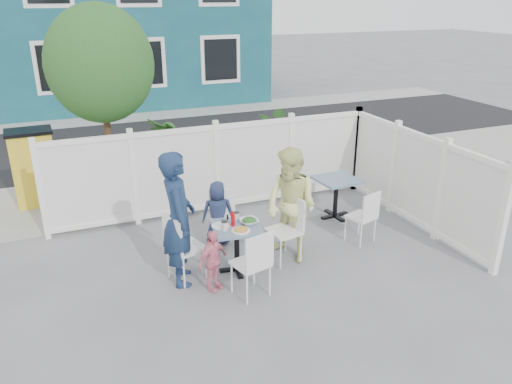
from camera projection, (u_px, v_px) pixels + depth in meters
name	position (u px, v px, depth m)	size (l,w,h in m)	color
ground	(265.00, 275.00, 7.04)	(80.00, 80.00, 0.00)	slate
near_sidewalk	(192.00, 186.00, 10.30)	(24.00, 2.60, 0.01)	gray
street	(155.00, 140.00, 13.47)	(24.00, 5.00, 0.01)	black
far_sidewalk	(135.00, 116.00, 16.14)	(24.00, 1.60, 0.01)	gray
building	(97.00, 14.00, 17.76)	(11.00, 6.00, 6.00)	#134657
fence_back	(217.00, 170.00, 8.84)	(5.86, 0.08, 1.60)	white
fence_right	(416.00, 181.00, 8.32)	(0.08, 3.66, 1.60)	white
tree	(100.00, 64.00, 8.34)	(1.80, 1.62, 3.59)	#382316
utility_cabinet	(34.00, 169.00, 9.19)	(0.74, 0.53, 1.37)	gold
potted_shrub_a	(171.00, 161.00, 9.19)	(0.92, 0.92, 1.64)	#1E471C
potted_shrub_b	(295.00, 151.00, 10.02)	(1.35, 1.17, 1.50)	#1E471C
main_table	(237.00, 236.00, 6.97)	(0.74, 0.74, 0.69)	#3C5377
spare_table	(336.00, 187.00, 8.68)	(0.73, 0.73, 0.72)	#3C5377
chair_left	(181.00, 243.00, 6.71)	(0.55, 0.56, 0.98)	white
chair_right	(288.00, 224.00, 7.27)	(0.50, 0.51, 0.98)	white
chair_back	(223.00, 215.00, 7.70)	(0.47, 0.46, 0.90)	white
chair_near	(254.00, 260.00, 6.34)	(0.51, 0.50, 0.94)	white
chair_spare	(365.00, 214.00, 7.78)	(0.48, 0.47, 0.86)	white
man	(178.00, 219.00, 6.58)	(0.68, 0.45, 1.86)	#172B4B
woman	(291.00, 206.00, 7.19)	(0.83, 0.64, 1.70)	#D7E43E
boy	(218.00, 213.00, 7.76)	(0.50, 0.33, 1.03)	#1E2849
toddler	(213.00, 261.00, 6.55)	(0.51, 0.21, 0.86)	pink
plate_main	(241.00, 231.00, 6.77)	(0.26, 0.26, 0.02)	white
plate_side	(220.00, 226.00, 6.91)	(0.24, 0.24, 0.02)	white
salad_bowl	(249.00, 222.00, 6.98)	(0.26, 0.26, 0.06)	white
coffee_cup_a	(224.00, 226.00, 6.77)	(0.08, 0.08, 0.13)	beige
coffee_cup_b	(236.00, 216.00, 7.09)	(0.08, 0.08, 0.11)	beige
ketchup_bottle	(233.00, 220.00, 6.90)	(0.06, 0.06, 0.18)	#A8040D
salt_shaker	(226.00, 218.00, 7.08)	(0.03, 0.03, 0.07)	white
pepper_shaker	(227.00, 217.00, 7.11)	(0.03, 0.03, 0.07)	black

